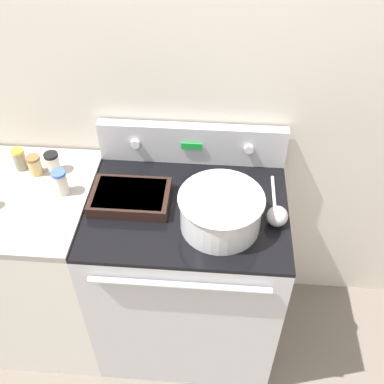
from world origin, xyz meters
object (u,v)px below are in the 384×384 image
object	(u,v)px
mixing_bowl	(221,210)
spice_jar_blue_cap	(61,182)
spice_jar_brown_cap	(35,165)
spice_jar_yellow_cap	(20,159)
spice_jar_black_cap	(53,162)
casserole_dish	(130,197)
ladle	(277,215)

from	to	relation	value
mixing_bowl	spice_jar_blue_cap	world-z (taller)	mixing_bowl
spice_jar_brown_cap	spice_jar_blue_cap	bearing A→B (deg)	-37.02
spice_jar_yellow_cap	spice_jar_brown_cap	bearing A→B (deg)	-20.85
mixing_bowl	spice_jar_brown_cap	bearing A→B (deg)	163.68
spice_jar_blue_cap	spice_jar_black_cap	world-z (taller)	spice_jar_blue_cap
mixing_bowl	spice_jar_yellow_cap	distance (m)	0.91
mixing_bowl	spice_jar_brown_cap	world-z (taller)	mixing_bowl
spice_jar_blue_cap	spice_jar_brown_cap	xyz separation A→B (m)	(-0.15, 0.11, -0.01)
spice_jar_black_cap	spice_jar_blue_cap	bearing A→B (deg)	-60.23
casserole_dish	spice_jar_blue_cap	distance (m)	0.29
casserole_dish	spice_jar_black_cap	bearing A→B (deg)	156.77
casserole_dish	spice_jar_yellow_cap	distance (m)	0.53
mixing_bowl	ladle	distance (m)	0.22
mixing_bowl	spice_jar_blue_cap	xyz separation A→B (m)	(-0.65, 0.12, -0.02)
mixing_bowl	spice_jar_blue_cap	size ratio (longest dim) A/B	2.95
mixing_bowl	casserole_dish	bearing A→B (deg)	164.71
casserole_dish	spice_jar_yellow_cap	xyz separation A→B (m)	(-0.51, 0.16, 0.03)
ladle	spice_jar_yellow_cap	size ratio (longest dim) A/B	3.11
spice_jar_blue_cap	spice_jar_black_cap	xyz separation A→B (m)	(-0.08, 0.13, -0.01)
casserole_dish	spice_jar_brown_cap	bearing A→B (deg)	162.81
mixing_bowl	spice_jar_black_cap	size ratio (longest dim) A/B	3.53
spice_jar_black_cap	spice_jar_yellow_cap	bearing A→B (deg)	177.01
casserole_dish	spice_jar_black_cap	xyz separation A→B (m)	(-0.36, 0.15, 0.03)
spice_jar_blue_cap	spice_jar_yellow_cap	bearing A→B (deg)	147.88
mixing_bowl	spice_jar_black_cap	distance (m)	0.77
ladle	spice_jar_brown_cap	xyz separation A→B (m)	(-1.01, 0.20, 0.02)
ladle	spice_jar_blue_cap	world-z (taller)	spice_jar_blue_cap
casserole_dish	spice_jar_blue_cap	xyz separation A→B (m)	(-0.29, 0.02, 0.04)
spice_jar_blue_cap	spice_jar_brown_cap	world-z (taller)	spice_jar_blue_cap
ladle	spice_jar_brown_cap	world-z (taller)	spice_jar_brown_cap
mixing_bowl	ladle	world-z (taller)	mixing_bowl
casserole_dish	spice_jar_brown_cap	xyz separation A→B (m)	(-0.43, 0.13, 0.03)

